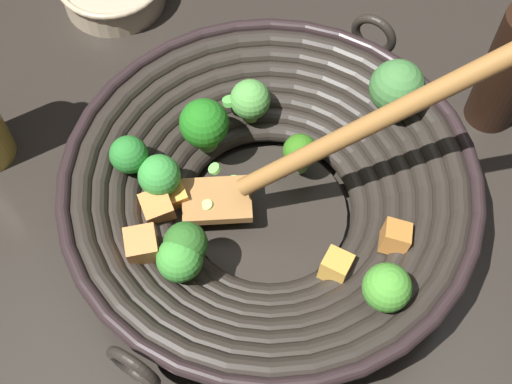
% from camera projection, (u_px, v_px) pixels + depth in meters
% --- Properties ---
extents(ground_plane, '(4.00, 4.00, 0.00)m').
position_uv_depth(ground_plane, '(269.00, 216.00, 0.73)').
color(ground_plane, '#28231E').
extents(wok, '(0.41, 0.41, 0.26)m').
position_uv_depth(wok, '(269.00, 190.00, 0.68)').
color(wok, black).
rests_on(wok, ground).
extents(soy_sauce_bottle, '(0.06, 0.06, 0.21)m').
position_uv_depth(soy_sauce_bottle, '(511.00, 66.00, 0.72)').
color(soy_sauce_bottle, black).
rests_on(soy_sauce_bottle, ground).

